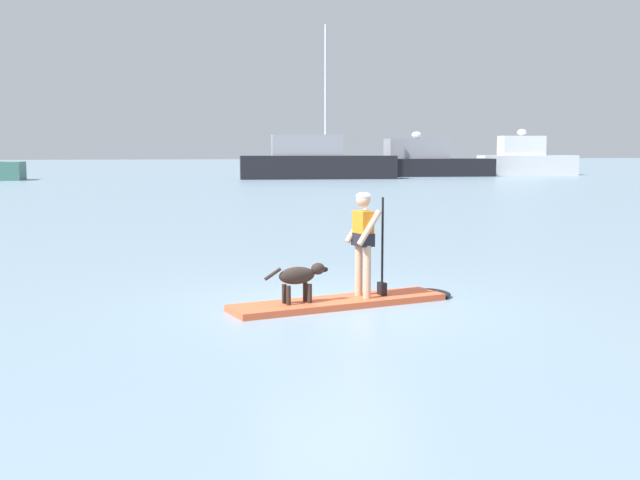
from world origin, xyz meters
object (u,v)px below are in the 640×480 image
(person_paddler, at_px, (364,237))
(moored_boat_starboard, at_px, (316,162))
(dog, at_px, (300,277))
(moored_boat_center, at_px, (423,162))
(moored_boat_port, at_px, (526,160))
(paddleboard, at_px, (352,301))

(person_paddler, xyz_separation_m, moored_boat_starboard, (14.12, 50.72, 0.38))
(dog, xyz_separation_m, moored_boat_center, (26.50, 54.34, 0.80))
(moored_boat_port, bearing_deg, moored_boat_starboard, -169.95)
(dog, xyz_separation_m, moored_boat_port, (37.60, 54.88, 0.94))
(person_paddler, xyz_separation_m, moored_boat_port, (36.52, 54.70, 0.40))
(moored_boat_starboard, relative_size, moored_boat_center, 1.04)
(paddleboard, bearing_deg, moored_boat_port, 56.14)
(paddleboard, distance_m, dog, 0.99)
(person_paddler, height_order, dog, person_paddler)
(moored_boat_center, distance_m, moored_boat_port, 11.11)
(moored_boat_center, xyz_separation_m, moored_boat_port, (11.09, 0.55, 0.15))
(moored_boat_starboard, bearing_deg, moored_boat_center, 16.85)
(paddleboard, height_order, dog, dog)
(dog, relative_size, moored_boat_port, 0.11)
(paddleboard, relative_size, person_paddler, 2.33)
(paddleboard, relative_size, moored_boat_starboard, 0.29)
(dog, bearing_deg, person_paddler, 9.90)
(moored_boat_center, bearing_deg, moored_boat_starboard, -163.15)
(person_paddler, bearing_deg, moored_boat_center, 64.85)
(dog, height_order, moored_boat_starboard, moored_boat_starboard)
(moored_boat_port, bearing_deg, moored_boat_center, -177.18)
(paddleboard, height_order, moored_boat_port, moored_boat_port)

